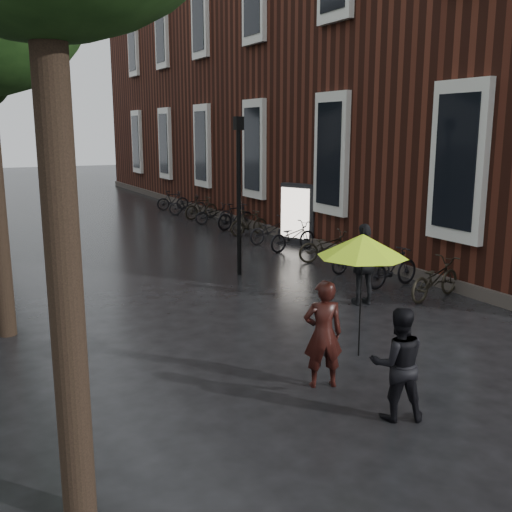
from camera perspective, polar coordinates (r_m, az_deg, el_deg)
ground at (r=7.58m, az=18.47°, el=-18.09°), size 120.00×120.00×0.00m
brick_building at (r=28.50m, az=5.43°, el=16.49°), size 10.20×33.20×12.00m
person_burgundy at (r=8.82m, az=6.41°, el=-7.38°), size 0.68×0.55×1.61m
person_black at (r=8.07m, az=13.35°, el=-9.93°), size 0.91×0.83×1.51m
lime_umbrella at (r=8.17m, az=10.12°, el=0.99°), size 1.24×1.24×1.81m
pedestrian_walking at (r=13.02m, az=10.30°, el=-0.80°), size 1.11×0.65×1.77m
parked_bicycles at (r=20.20m, az=0.96°, el=2.67°), size 2.02×17.82×1.00m
ad_lightbox at (r=19.62m, az=4.09°, el=3.99°), size 0.30×1.33×2.00m
lamp_post at (r=15.28m, az=-1.65°, el=7.19°), size 0.21×0.21×4.03m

